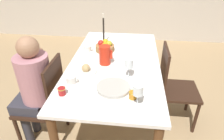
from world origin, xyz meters
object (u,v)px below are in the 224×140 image
Objects in this scene: red_pitcher at (105,55)px; teacup_across at (87,49)px; fruit_bowl at (105,47)px; chair_person_side at (46,101)px; jam_jar_amber at (133,95)px; person_seated at (33,84)px; wine_glass_juice at (138,91)px; serving_tray at (113,88)px; jam_jar_red at (62,91)px; chair_opposite at (173,85)px; wine_glass_water at (129,64)px; candlestick_tall at (104,32)px; bread_plate at (86,70)px; teacup_near_person at (72,80)px.

red_pitcher is 1.34× the size of teacup_across.
teacup_across is 0.68× the size of fruit_bowl.
chair_person_side reaches higher than jam_jar_amber.
person_seated is 8.05× the size of teacup_across.
wine_glass_juice is 1.06m from teacup_across.
jam_jar_red is at bearing -163.92° from serving_tray.
wine_glass_water is at bearing -54.52° from chair_opposite.
candlestick_tall is at bearing 80.74° from jam_jar_red.
teacup_near_person is at bearing -111.17° from bread_plate.
serving_tray is at bearing -7.68° from teacup_near_person.
jam_jar_amber is at bearing -38.30° from bread_plate.
teacup_across is 0.70× the size of bread_plate.
wine_glass_water reaches higher than fruit_bowl.
wine_glass_water is 0.89× the size of fruit_bowl.
jam_jar_amber is (0.30, -0.54, -0.07)m from red_pitcher.
chair_person_side is at bearing 170.08° from serving_tray.
bread_plate is at bearing 68.83° from teacup_near_person.
fruit_bowl is at bearing -104.40° from chair_opposite.
bread_plate reaches higher than serving_tray.
red_pitcher is 0.46m from teacup_near_person.
fruit_bowl is at bearing 10.74° from teacup_across.
wine_glass_juice is 0.86× the size of fruit_bowl.
teacup_near_person is 0.22m from bread_plate.
serving_tray is at bearing -76.59° from fruit_bowl.
chair_person_side is at bearing -71.85° from chair_opposite.
wine_glass_juice is at bearing -67.95° from jam_jar_amber.
wine_glass_juice reaches higher than serving_tray.
jam_jar_amber is 1.00× the size of jam_jar_red.
person_seated reaches higher than serving_tray.
person_seated is 3.14× the size of candlestick_tall.
serving_tray is 1.00m from candlestick_tall.
red_pitcher is 0.94× the size of bread_plate.
teacup_near_person is at bearing -63.30° from chair_opposite.
jam_jar_red is 1.10m from candlestick_tall.
fruit_bowl is (0.20, 0.04, 0.02)m from teacup_across.
chair_person_side is 1.02m from wine_glass_juice.
red_pitcher is 1.34× the size of teacup_near_person.
chair_person_side reaches higher than jam_jar_red.
wine_glass_water is 0.31m from jam_jar_amber.
person_seated reaches higher than wine_glass_water.
jam_jar_amber is (0.05, -0.29, -0.11)m from wine_glass_water.
fruit_bowl is 0.57× the size of candlestick_tall.
candlestick_tall reaches higher than fruit_bowl.
wine_glass_juice is 0.88× the size of bread_plate.
wine_glass_water is 1.31× the size of teacup_across.
jam_jar_amber is (0.84, -0.22, 0.32)m from chair_person_side.
candlestick_tall reaches higher than chair_opposite.
chair_person_side is 1.00× the size of chair_opposite.
chair_person_side is 0.22m from person_seated.
chair_opposite is 0.87m from serving_tray.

